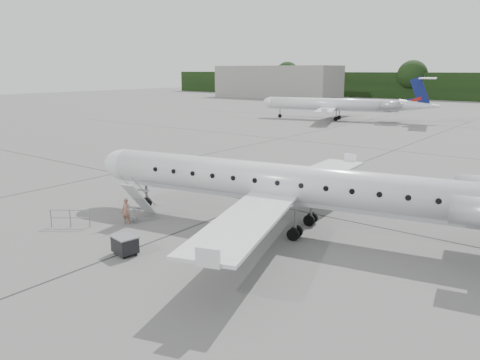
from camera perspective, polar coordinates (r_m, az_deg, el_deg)
The scene contains 8 objects.
ground at distance 24.05m, azimuth 1.41°, elevation -7.96°, with size 320.00×320.00×0.00m, color slate.
terminal_building at distance 152.81m, azimuth 4.52°, elevation 11.84°, with size 40.00×14.00×10.00m, color gray.
main_regional_jet at distance 25.61m, azimuth 5.76°, elevation 1.87°, with size 28.64×20.62×7.34m, color silver, non-canonical shape.
airstair at distance 28.58m, azimuth -12.23°, elevation -2.37°, with size 0.85×2.08×2.30m, color silver, non-canonical shape.
passenger at distance 27.81m, azimuth -13.71°, elevation -3.74°, with size 0.55×0.36×1.51m, color #8F604E.
safety_railing at distance 28.27m, azimuth -20.00°, elevation -4.43°, with size 2.20×0.08×1.00m, color gray, non-canonical shape.
baggage_cart at distance 23.43m, azimuth -13.85°, elevation -7.66°, with size 1.13×0.92×0.98m, color black, non-canonical shape.
bg_regional_left at distance 85.77m, azimuth 11.21°, elevation 9.75°, with size 29.04×20.91×7.62m, color silver, non-canonical shape.
Camera 1 is at (13.14, -18.16, 8.71)m, focal length 35.00 mm.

